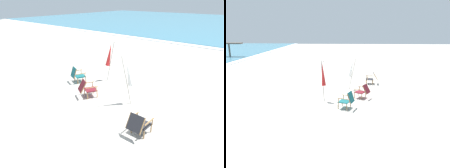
{
  "view_description": "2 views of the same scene",
  "coord_description": "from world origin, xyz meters",
  "views": [
    {
      "loc": [
        4.42,
        -5.84,
        3.99
      ],
      "look_at": [
        -0.63,
        0.24,
        0.58
      ],
      "focal_mm": 32.0,
      "sensor_mm": 36.0,
      "label": 1
    },
    {
      "loc": [
        -12.69,
        0.3,
        3.67
      ],
      "look_at": [
        -1.12,
        0.84,
        0.7
      ],
      "focal_mm": 35.0,
      "sensor_mm": 36.0,
      "label": 2
    }
  ],
  "objects": [
    {
      "name": "umbrella_furled_red",
      "position": [
        -1.9,
        1.56,
        1.37
      ],
      "size": [
        0.49,
        0.39,
        2.1
      ],
      "color": "#B7B2A8",
      "rests_on": "ground"
    },
    {
      "name": "umbrella_furled_white",
      "position": [
        0.32,
        0.08,
        1.36
      ],
      "size": [
        0.42,
        0.55,
        2.08
      ],
      "color": "#B7B2A8",
      "rests_on": "ground"
    },
    {
      "name": "beach_chair_back_right",
      "position": [
        -3.0,
        0.31,
        0.43
      ],
      "size": [
        0.78,
        0.83,
        0.82
      ],
      "color": "#196066",
      "rests_on": "ground"
    },
    {
      "name": "ground_plane",
      "position": [
        0.0,
        0.0,
        0.0
      ],
      "size": [
        80.0,
        80.0,
        0.0
      ],
      "primitive_type": "plane",
      "color": "#B2AAA0"
    },
    {
      "name": "beach_chair_mid_center",
      "position": [
        1.75,
        -1.34,
        0.42
      ],
      "size": [
        0.6,
        0.77,
        0.78
      ],
      "color": "#28282D",
      "rests_on": "ground"
    },
    {
      "name": "beach_chair_front_left",
      "position": [
        -1.43,
        -0.51,
        0.42
      ],
      "size": [
        0.86,
        0.94,
        0.78
      ],
      "color": "maroon",
      "rests_on": "ground"
    }
  ]
}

